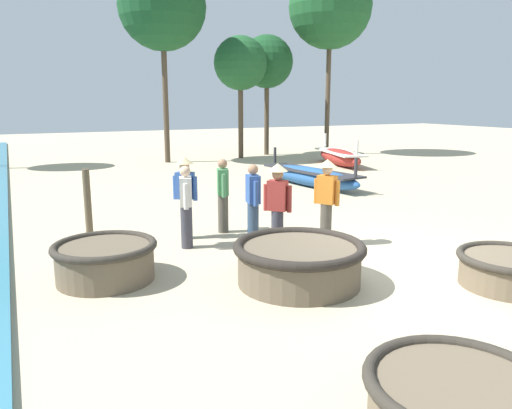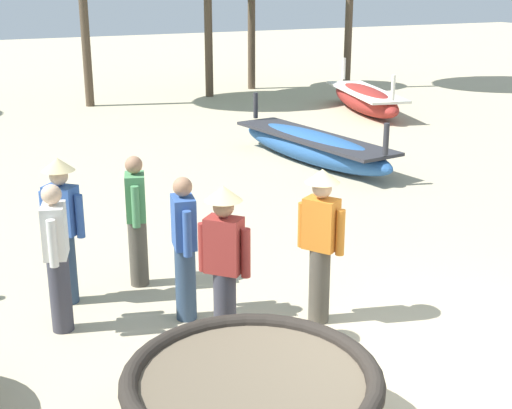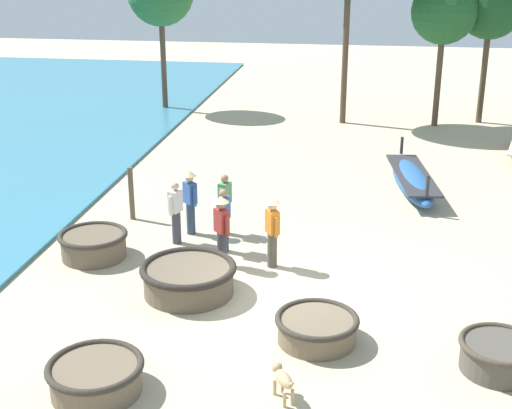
% 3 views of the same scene
% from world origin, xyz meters
% --- Properties ---
extents(ground_plane, '(80.00, 80.00, 0.00)m').
position_xyz_m(ground_plane, '(0.00, 0.00, 0.00)').
color(ground_plane, '#BCAD8C').
extents(coracle_far_right, '(1.56, 1.56, 0.51)m').
position_xyz_m(coracle_far_right, '(1.07, -1.49, 0.28)').
color(coracle_far_right, brown).
rests_on(coracle_far_right, ground).
extents(coracle_weathered, '(1.61, 1.61, 0.61)m').
position_xyz_m(coracle_weathered, '(-4.35, 1.48, 0.33)').
color(coracle_weathered, brown).
rests_on(coracle_weathered, ground).
extents(coracle_center, '(1.60, 1.60, 0.54)m').
position_xyz_m(coracle_center, '(-2.37, -3.62, 0.29)').
color(coracle_center, brown).
rests_on(coracle_center, ground).
extents(coracle_upturned, '(2.02, 2.02, 0.65)m').
position_xyz_m(coracle_upturned, '(-1.72, 0.02, 0.36)').
color(coracle_upturned, brown).
rests_on(coracle_upturned, ground).
extents(long_boat_blue_hull, '(1.49, 4.46, 1.12)m').
position_xyz_m(long_boat_blue_hull, '(3.23, 7.49, 0.33)').
color(long_boat_blue_hull, '#285693').
rests_on(long_boat_blue_hull, ground).
extents(long_boat_red_hull, '(2.01, 4.26, 1.24)m').
position_xyz_m(long_boat_red_hull, '(7.27, 11.57, 0.36)').
color(long_boat_red_hull, maroon).
rests_on(long_boat_red_hull, ground).
extents(fisherman_with_hat, '(0.39, 0.41, 1.67)m').
position_xyz_m(fisherman_with_hat, '(-1.30, 1.49, 0.96)').
color(fisherman_with_hat, '#383842').
rests_on(fisherman_with_hat, ground).
extents(fisherman_standing_right, '(0.40, 0.40, 1.67)m').
position_xyz_m(fisherman_standing_right, '(-2.45, 3.23, 0.96)').
color(fisherman_standing_right, '#2D425B').
rests_on(fisherman_standing_right, ground).
extents(fisherman_crouching, '(0.28, 0.52, 1.57)m').
position_xyz_m(fisherman_crouching, '(-1.41, 2.27, 0.84)').
color(fisherman_crouching, '#2D425B').
rests_on(fisherman_crouching, ground).
extents(fisherman_standing_left, '(0.31, 0.51, 1.57)m').
position_xyz_m(fisherman_standing_left, '(-2.65, 2.59, 0.84)').
color(fisherman_standing_left, '#383842').
rests_on(fisherman_standing_left, ground).
extents(fisherman_hauling, '(0.36, 0.47, 1.67)m').
position_xyz_m(fisherman_hauling, '(-0.17, 1.60, 0.96)').
color(fisherman_hauling, '#4C473D').
rests_on(fisherman_hauling, ground).
extents(fisherman_by_coracle, '(0.31, 0.51, 1.57)m').
position_xyz_m(fisherman_by_coracle, '(-1.59, 3.34, 0.84)').
color(fisherman_by_coracle, '#4C473D').
rests_on(fisherman_by_coracle, ground).
extents(mooring_post_shoreline, '(0.14, 0.14, 1.43)m').
position_xyz_m(mooring_post_shoreline, '(-4.23, 3.98, 0.72)').
color(mooring_post_shoreline, brown).
rests_on(mooring_post_shoreline, ground).
extents(tree_tall_back, '(2.62, 2.62, 5.96)m').
position_xyz_m(tree_tall_back, '(6.39, 16.75, 4.62)').
color(tree_tall_back, '#4C3D2D').
rests_on(tree_tall_back, ground).
extents(tree_left_mid, '(4.08, 4.08, 9.31)m').
position_xyz_m(tree_left_mid, '(9.18, 15.40, 7.24)').
color(tree_left_mid, '#4C3D2D').
rests_on(tree_left_mid, ground).
extents(tree_center, '(3.78, 3.78, 8.61)m').
position_xyz_m(tree_center, '(0.85, 15.82, 6.70)').
color(tree_center, '#4C3D2D').
rests_on(tree_center, ground).
extents(tree_rightmost, '(2.52, 2.52, 5.73)m').
position_xyz_m(tree_rightmost, '(4.55, 15.90, 4.44)').
color(tree_rightmost, '#4C3D2D').
rests_on(tree_rightmost, ground).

